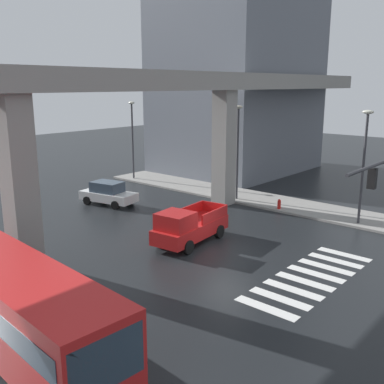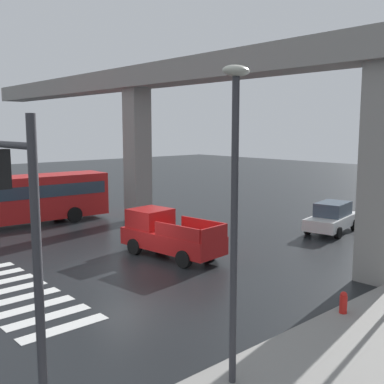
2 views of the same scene
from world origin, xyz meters
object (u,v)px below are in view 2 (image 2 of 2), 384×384
at_px(sedan_white, 332,217).
at_px(pickup_truck, 167,235).
at_px(street_lamp_near_corner, 235,192).
at_px(fire_hydrant, 343,304).
at_px(city_bus, 19,197).

bearing_deg(sedan_white, pickup_truck, -103.70).
height_order(pickup_truck, street_lamp_near_corner, street_lamp_near_corner).
relative_size(street_lamp_near_corner, fire_hydrant, 8.52).
bearing_deg(sedan_white, city_bus, -138.00).
relative_size(city_bus, street_lamp_near_corner, 1.51).
distance_m(sedan_white, street_lamp_near_corner, 17.96).
relative_size(pickup_truck, sedan_white, 1.16).
bearing_deg(city_bus, sedan_white, 42.00).
xyz_separation_m(sedan_white, street_lamp_near_corner, (7.23, -16.02, 3.70)).
bearing_deg(fire_hydrant, city_bus, -174.48).
height_order(pickup_truck, city_bus, city_bus).
bearing_deg(pickup_truck, street_lamp_near_corner, -31.39).
xyz_separation_m(pickup_truck, sedan_white, (2.46, 10.10, -0.14)).
bearing_deg(street_lamp_near_corner, fire_hydrant, 94.15).
bearing_deg(sedan_white, fire_hydrant, -56.97).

